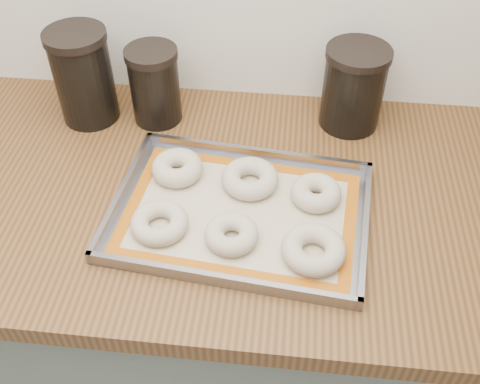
# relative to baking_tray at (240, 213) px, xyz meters

# --- Properties ---
(cabinet) EXTENTS (3.00, 0.65, 0.86)m
(cabinet) POSITION_rel_baking_tray_xyz_m (-0.07, 0.07, -0.48)
(cabinet) COLOR slate
(cabinet) RESTS_ON floor
(countertop) EXTENTS (3.06, 0.68, 0.04)m
(countertop) POSITION_rel_baking_tray_xyz_m (-0.07, 0.07, -0.03)
(countertop) COLOR brown
(countertop) RESTS_ON cabinet
(baking_tray) EXTENTS (0.49, 0.37, 0.03)m
(baking_tray) POSITION_rel_baking_tray_xyz_m (0.00, 0.00, 0.00)
(baking_tray) COLOR gray
(baking_tray) RESTS_ON countertop
(baking_mat) EXTENTS (0.45, 0.33, 0.00)m
(baking_mat) POSITION_rel_baking_tray_xyz_m (0.00, 0.00, -0.00)
(baking_mat) COLOR #C6B793
(baking_mat) RESTS_ON baking_tray
(bagel_front_left) EXTENTS (0.12, 0.12, 0.03)m
(bagel_front_left) POSITION_rel_baking_tray_xyz_m (-0.14, -0.05, 0.01)
(bagel_front_left) COLOR #BFAD94
(bagel_front_left) RESTS_ON baking_mat
(bagel_front_mid) EXTENTS (0.13, 0.13, 0.03)m
(bagel_front_mid) POSITION_rel_baking_tray_xyz_m (-0.01, -0.07, 0.01)
(bagel_front_mid) COLOR #BFAD94
(bagel_front_mid) RESTS_ON baking_mat
(bagel_front_right) EXTENTS (0.15, 0.15, 0.04)m
(bagel_front_right) POSITION_rel_baking_tray_xyz_m (0.13, -0.09, 0.02)
(bagel_front_right) COLOR #BFAD94
(bagel_front_right) RESTS_ON baking_mat
(bagel_back_left) EXTENTS (0.11, 0.11, 0.04)m
(bagel_back_left) POSITION_rel_baking_tray_xyz_m (-0.13, 0.09, 0.02)
(bagel_back_left) COLOR #BFAD94
(bagel_back_left) RESTS_ON baking_mat
(bagel_back_mid) EXTENTS (0.12, 0.12, 0.04)m
(bagel_back_mid) POSITION_rel_baking_tray_xyz_m (0.01, 0.08, 0.02)
(bagel_back_mid) COLOR #BFAD94
(bagel_back_mid) RESTS_ON baking_mat
(bagel_back_right) EXTENTS (0.11, 0.11, 0.04)m
(bagel_back_right) POSITION_rel_baking_tray_xyz_m (0.14, 0.05, 0.02)
(bagel_back_right) COLOR #BFAD94
(bagel_back_right) RESTS_ON baking_mat
(canister_left) EXTENTS (0.13, 0.13, 0.20)m
(canister_left) POSITION_rel_baking_tray_xyz_m (-0.36, 0.26, 0.10)
(canister_left) COLOR black
(canister_left) RESTS_ON countertop
(canister_mid) EXTENTS (0.11, 0.11, 0.17)m
(canister_mid) POSITION_rel_baking_tray_xyz_m (-0.21, 0.27, 0.08)
(canister_mid) COLOR black
(canister_mid) RESTS_ON countertop
(canister_right) EXTENTS (0.13, 0.13, 0.18)m
(canister_right) POSITION_rel_baking_tray_xyz_m (0.20, 0.30, 0.08)
(canister_right) COLOR black
(canister_right) RESTS_ON countertop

